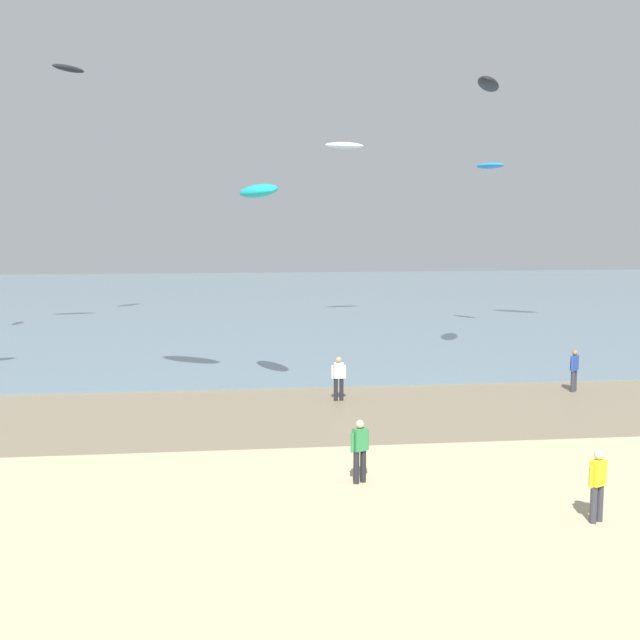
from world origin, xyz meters
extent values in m
cube|color=#84755B|center=(0.00, 21.99, 0.00)|extent=(120.00, 8.68, 0.01)
cube|color=slate|center=(0.00, 61.33, 0.05)|extent=(160.00, 70.00, 0.10)
cylinder|color=#383842|center=(7.85, 10.87, 0.44)|extent=(0.16, 0.16, 0.88)
cylinder|color=#383842|center=(7.65, 10.77, 0.44)|extent=(0.16, 0.16, 0.88)
cube|color=yellow|center=(7.75, 10.82, 1.18)|extent=(0.42, 0.36, 0.60)
sphere|color=beige|center=(7.75, 10.82, 1.60)|extent=(0.22, 0.22, 0.22)
cylinder|color=yellow|center=(7.96, 10.93, 1.13)|extent=(0.09, 0.09, 0.52)
cylinder|color=yellow|center=(7.53, 10.71, 1.13)|extent=(0.09, 0.09, 0.52)
cylinder|color=#232328|center=(2.68, 14.16, 0.44)|extent=(0.16, 0.16, 0.88)
cylinder|color=#232328|center=(2.87, 14.26, 0.44)|extent=(0.16, 0.16, 0.88)
cube|color=#338C4C|center=(2.77, 14.21, 1.18)|extent=(0.42, 0.35, 0.60)
sphere|color=beige|center=(2.77, 14.21, 1.60)|extent=(0.22, 0.22, 0.22)
cylinder|color=#338C4C|center=(2.56, 14.11, 1.13)|extent=(0.09, 0.09, 0.52)
cylinder|color=#338C4C|center=(2.99, 14.31, 1.13)|extent=(0.09, 0.09, 0.52)
cylinder|color=#232328|center=(3.46, 23.88, 0.44)|extent=(0.16, 0.16, 0.88)
cylinder|color=#232328|center=(3.68, 23.88, 0.44)|extent=(0.16, 0.16, 0.88)
cube|color=white|center=(3.57, 23.88, 1.18)|extent=(0.36, 0.22, 0.60)
sphere|color=tan|center=(3.57, 23.88, 1.60)|extent=(0.22, 0.22, 0.22)
cylinder|color=white|center=(3.33, 23.88, 1.13)|extent=(0.09, 0.09, 0.52)
cylinder|color=white|center=(3.81, 23.88, 1.13)|extent=(0.09, 0.09, 0.52)
cylinder|color=#383842|center=(13.34, 24.45, 0.44)|extent=(0.16, 0.16, 0.88)
cylinder|color=#383842|center=(13.18, 24.29, 0.44)|extent=(0.16, 0.16, 0.88)
cube|color=#2D4CA5|center=(13.26, 24.37, 1.18)|extent=(0.41, 0.41, 0.60)
sphere|color=#9E7051|center=(13.26, 24.37, 1.60)|extent=(0.22, 0.22, 0.22)
cylinder|color=#2D4CA5|center=(13.43, 24.54, 1.13)|extent=(0.09, 0.09, 0.52)
cylinder|color=#2D4CA5|center=(13.09, 24.20, 1.13)|extent=(0.09, 0.09, 0.52)
ellipsoid|color=black|center=(10.91, 29.05, 12.83)|extent=(2.01, 3.13, 0.72)
ellipsoid|color=black|center=(-10.09, 46.23, 16.12)|extent=(2.18, 2.47, 0.58)
ellipsoid|color=#19B2B7|center=(0.58, 24.66, 8.01)|extent=(2.06, 3.15, 0.71)
ellipsoid|color=white|center=(7.16, 46.78, 11.70)|extent=(2.79, 1.42, 0.48)
ellipsoid|color=#2384D1|center=(14.93, 40.53, 10.06)|extent=(1.63, 2.10, 0.43)
camera|label=1|loc=(-0.69, -6.20, 6.98)|focal=45.20mm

